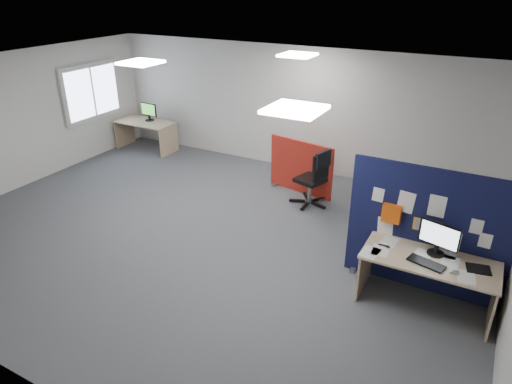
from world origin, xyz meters
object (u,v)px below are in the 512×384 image
at_px(monitor_second, 149,111).
at_px(second_desk, 147,128).
at_px(office_chair, 315,175).
at_px(navy_divider, 428,232).
at_px(red_divider, 301,168).
at_px(monitor_main, 438,237).
at_px(main_desk, 428,269).

bearing_deg(monitor_second, second_desk, -120.04).
bearing_deg(office_chair, navy_divider, -19.81).
bearing_deg(office_chair, red_divider, 153.97).
relative_size(navy_divider, monitor_second, 4.50).
height_order(monitor_main, office_chair, monitor_main).
bearing_deg(second_desk, navy_divider, -20.26).
xyz_separation_m(main_desk, red_divider, (-2.85, 2.48, -0.03)).
xyz_separation_m(main_desk, monitor_second, (-7.21, 3.07, 0.42)).
bearing_deg(monitor_main, navy_divider, 137.48).
xyz_separation_m(red_divider, office_chair, (0.48, -0.45, 0.11)).
xyz_separation_m(monitor_main, monitor_second, (-7.24, 2.95, -0.01)).
bearing_deg(second_desk, office_chair, -11.16).
height_order(main_desk, monitor_second, monitor_second).
xyz_separation_m(main_desk, office_chair, (-2.37, 2.03, 0.08)).
height_order(monitor_main, second_desk, monitor_main).
distance_m(monitor_main, red_divider, 3.76).
distance_m(main_desk, monitor_main, 0.44).
height_order(navy_divider, main_desk, navy_divider).
bearing_deg(monitor_main, second_desk, 173.39).
distance_m(navy_divider, monitor_main, 0.29).
distance_m(red_divider, office_chair, 0.67).
xyz_separation_m(main_desk, second_desk, (-7.26, 2.99, -0.01)).
xyz_separation_m(navy_divider, main_desk, (0.11, -0.36, -0.35)).
bearing_deg(red_divider, navy_divider, -27.05).
xyz_separation_m(monitor_main, office_chair, (-2.41, 1.91, -0.34)).
distance_m(main_desk, red_divider, 3.78).
distance_m(navy_divider, red_divider, 3.49).
distance_m(monitor_second, office_chair, 4.96).
distance_m(monitor_main, monitor_second, 7.82).
bearing_deg(red_divider, monitor_second, -177.12).
bearing_deg(monitor_second, monitor_main, -17.58).
bearing_deg(main_desk, office_chair, 139.43).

